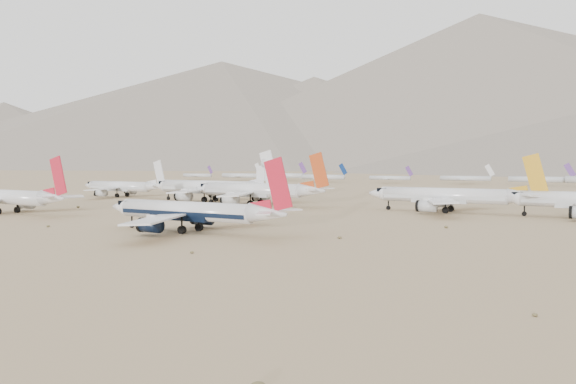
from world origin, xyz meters
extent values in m
plane|color=#81664B|center=(0.00, 0.00, 0.00)|extent=(7000.00, 7000.00, 0.00)
cylinder|color=white|center=(-9.63, -5.63, 4.74)|extent=(34.86, 4.12, 4.12)
cube|color=black|center=(-9.63, -5.63, 4.22)|extent=(34.16, 4.18, 0.93)
sphere|color=white|center=(-27.06, -5.63, 4.74)|extent=(4.12, 4.12, 4.12)
cube|color=black|center=(-27.68, -5.63, 5.87)|extent=(2.88, 2.68, 1.03)
cone|color=white|center=(11.91, -5.63, 5.05)|extent=(8.71, 4.12, 4.12)
cube|color=white|center=(-6.94, -17.86, 4.02)|extent=(13.46, 21.22, 0.65)
cube|color=white|center=(13.61, -9.64, 5.56)|extent=(5.53, 7.24, 0.25)
cylinder|color=black|center=(-11.57, -14.20, 2.16)|extent=(4.84, 2.97, 2.97)
cube|color=white|center=(-6.94, 6.59, 4.02)|extent=(13.46, 21.22, 0.65)
cube|color=white|center=(13.61, -1.63, 5.56)|extent=(5.53, 7.24, 0.25)
cylinder|color=black|center=(-11.57, 2.93, 2.16)|extent=(4.84, 2.97, 2.97)
cube|color=red|center=(14.33, -5.63, 11.06)|extent=(6.61, 0.33, 10.89)
cylinder|color=black|center=(-26.03, -5.63, 0.62)|extent=(1.24, 0.52, 1.24)
cylinder|color=black|center=(-8.18, -8.52, 0.87)|extent=(1.73, 1.03, 1.73)
cylinder|color=black|center=(-8.18, -2.75, 0.87)|extent=(1.73, 1.03, 1.73)
cylinder|color=white|center=(-86.99, 1.92, 5.01)|extent=(36.31, 4.36, 4.36)
cone|color=white|center=(-64.54, 1.92, 5.34)|extent=(9.08, 4.36, 4.36)
cube|color=white|center=(-62.78, -2.26, 5.88)|extent=(5.76, 7.54, 0.26)
cube|color=white|center=(-84.18, 14.69, 4.25)|extent=(14.02, 22.10, 0.68)
cube|color=white|center=(-62.78, 6.10, 5.88)|extent=(5.76, 7.54, 0.26)
cylinder|color=silver|center=(-89.01, 10.88, 2.28)|extent=(5.04, 3.14, 3.14)
cube|color=red|center=(-62.02, 1.92, 11.61)|extent=(6.88, 0.35, 11.34)
cylinder|color=black|center=(-85.47, 4.97, 0.91)|extent=(1.83, 1.09, 1.83)
sphere|color=white|center=(48.60, 72.13, 5.14)|extent=(4.47, 4.47, 4.47)
cube|color=black|center=(47.93, 72.13, 6.37)|extent=(3.13, 2.90, 1.12)
cylinder|color=black|center=(49.72, 72.13, 0.67)|extent=(1.34, 0.56, 1.34)
cylinder|color=white|center=(26.38, 72.45, 5.27)|extent=(37.74, 4.59, 4.59)
cube|color=silver|center=(26.38, 72.45, 4.70)|extent=(36.99, 4.66, 1.03)
sphere|color=white|center=(7.51, 72.45, 5.27)|extent=(4.59, 4.59, 4.59)
cube|color=black|center=(6.82, 72.45, 6.54)|extent=(3.21, 2.98, 1.15)
cone|color=white|center=(49.71, 72.45, 5.62)|extent=(9.44, 4.59, 4.59)
cube|color=white|center=(29.30, 59.15, 4.47)|extent=(14.58, 22.97, 0.71)
cube|color=white|center=(51.54, 68.09, 6.19)|extent=(5.99, 7.83, 0.28)
cylinder|color=silver|center=(24.29, 63.11, 2.40)|extent=(5.24, 3.30, 3.30)
cube|color=white|center=(29.30, 85.75, 4.47)|extent=(14.58, 22.97, 0.71)
cube|color=white|center=(51.54, 76.81, 6.19)|extent=(5.99, 7.83, 0.28)
cylinder|color=silver|center=(24.29, 81.79, 2.40)|extent=(5.24, 3.30, 3.30)
cube|color=#C68C1D|center=(52.33, 72.45, 12.15)|extent=(7.15, 0.37, 11.79)
cylinder|color=black|center=(8.66, 72.45, 0.69)|extent=(1.38, 0.57, 1.38)
cylinder|color=black|center=(27.95, 69.24, 0.96)|extent=(1.93, 1.15, 1.93)
cylinder|color=black|center=(27.95, 75.66, 0.96)|extent=(1.93, 1.15, 1.93)
cylinder|color=white|center=(-40.64, 66.39, 5.54)|extent=(39.42, 4.82, 4.82)
cube|color=silver|center=(-40.64, 66.39, 4.94)|extent=(38.63, 4.89, 1.08)
sphere|color=white|center=(-60.35, 66.39, 5.54)|extent=(4.82, 4.82, 4.82)
cube|color=black|center=(-61.07, 66.39, 6.87)|extent=(3.37, 3.13, 1.20)
cone|color=white|center=(-16.27, 66.39, 5.90)|extent=(9.85, 4.82, 4.82)
cube|color=white|center=(-37.59, 52.48, 4.70)|extent=(15.22, 23.99, 0.74)
cube|color=white|center=(-14.36, 61.84, 6.50)|extent=(6.26, 8.18, 0.29)
cylinder|color=silver|center=(-42.83, 56.62, 2.52)|extent=(5.47, 3.47, 3.47)
cube|color=white|center=(-37.59, 80.30, 4.70)|extent=(15.22, 23.99, 0.74)
cube|color=white|center=(-14.36, 70.94, 6.50)|extent=(6.26, 8.18, 0.29)
cylinder|color=silver|center=(-42.83, 76.16, 2.52)|extent=(5.47, 3.47, 3.47)
cube|color=#C24318|center=(-13.54, 66.39, 12.73)|extent=(7.47, 0.39, 12.31)
cylinder|color=black|center=(-59.14, 66.39, 0.72)|extent=(1.45, 0.60, 1.45)
cylinder|color=black|center=(-38.99, 63.02, 1.01)|extent=(2.02, 1.20, 2.02)
cylinder|color=black|center=(-38.99, 69.76, 1.01)|extent=(2.02, 1.20, 2.02)
cylinder|color=white|center=(-66.59, 73.03, 5.80)|extent=(42.13, 5.04, 5.04)
cube|color=silver|center=(-66.59, 73.03, 5.17)|extent=(41.29, 5.12, 1.14)
sphere|color=white|center=(-87.66, 73.03, 5.80)|extent=(5.04, 5.04, 5.04)
cube|color=black|center=(-88.42, 73.03, 7.19)|extent=(3.53, 3.28, 1.26)
cone|color=white|center=(-40.55, 73.03, 6.18)|extent=(10.53, 5.04, 5.04)
cube|color=white|center=(-63.34, 58.22, 4.92)|extent=(16.27, 25.64, 0.79)
cube|color=white|center=(-38.51, 68.18, 6.81)|extent=(6.69, 8.74, 0.30)
cylinder|color=silver|center=(-68.93, 62.64, 2.64)|extent=(5.85, 3.63, 3.63)
cube|color=white|center=(-63.34, 87.84, 4.92)|extent=(16.27, 25.64, 0.79)
cube|color=white|center=(-38.51, 77.88, 6.81)|extent=(6.69, 8.74, 0.30)
cylinder|color=silver|center=(-68.93, 83.42, 2.64)|extent=(5.85, 3.63, 3.63)
cube|color=white|center=(-37.63, 73.03, 13.46)|extent=(7.98, 0.40, 13.16)
cylinder|color=white|center=(-37.33, 73.03, 15.08)|extent=(5.27, 3.27, 3.27)
cylinder|color=black|center=(-86.40, 73.03, 0.76)|extent=(1.51, 0.63, 1.51)
cylinder|color=black|center=(-64.84, 69.50, 1.06)|extent=(2.12, 1.26, 2.12)
cylinder|color=black|center=(-64.84, 76.56, 1.06)|extent=(2.12, 1.26, 2.12)
cylinder|color=white|center=(-118.63, 76.94, 4.86)|extent=(34.42, 4.23, 4.23)
cube|color=silver|center=(-118.63, 76.94, 4.34)|extent=(33.74, 4.29, 0.95)
sphere|color=white|center=(-135.84, 76.94, 4.86)|extent=(4.23, 4.23, 4.23)
cube|color=black|center=(-136.48, 76.94, 6.03)|extent=(2.96, 2.75, 1.06)
cone|color=white|center=(-97.36, 76.94, 5.18)|extent=(8.61, 4.23, 4.23)
cube|color=white|center=(-115.97, 64.79, 4.12)|extent=(13.30, 20.95, 0.65)
cube|color=white|center=(-95.68, 72.96, 5.71)|extent=(5.46, 7.14, 0.25)
cylinder|color=silver|center=(-120.54, 68.40, 2.22)|extent=(4.78, 3.05, 3.05)
cube|color=white|center=(-115.97, 89.10, 4.12)|extent=(13.30, 20.95, 0.65)
cube|color=white|center=(-95.68, 80.93, 5.71)|extent=(5.46, 7.14, 0.25)
cylinder|color=silver|center=(-120.54, 85.49, 2.22)|extent=(4.78, 3.05, 3.05)
cube|color=white|center=(-94.96, 76.94, 11.15)|extent=(6.52, 0.34, 10.75)
cylinder|color=black|center=(-134.79, 76.94, 0.63)|extent=(1.27, 0.53, 1.27)
cylinder|color=black|center=(-117.20, 73.98, 0.89)|extent=(1.78, 1.06, 1.78)
cylinder|color=black|center=(-117.20, 79.91, 0.89)|extent=(1.78, 1.06, 1.78)
cylinder|color=silver|center=(-253.08, 293.61, 3.93)|extent=(30.97, 3.06, 3.06)
cube|color=#603789|center=(-238.50, 293.61, 9.10)|extent=(6.17, 0.31, 7.77)
cube|color=silver|center=(-253.08, 285.59, 3.47)|extent=(8.16, 14.26, 0.31)
cube|color=silver|center=(-253.08, 301.62, 3.47)|extent=(8.16, 14.26, 0.31)
cylinder|color=silver|center=(-204.48, 292.50, 4.28)|extent=(38.00, 3.76, 3.76)
cube|color=white|center=(-186.60, 292.50, 10.63)|extent=(7.57, 0.38, 9.53)
cube|color=silver|center=(-204.48, 282.67, 3.71)|extent=(10.01, 17.49, 0.38)
cube|color=silver|center=(-204.48, 302.33, 3.71)|extent=(10.01, 17.49, 0.38)
cylinder|color=silver|center=(-171.44, 307.77, 4.38)|extent=(40.02, 3.95, 3.95)
cube|color=#603789|center=(-152.61, 307.77, 11.06)|extent=(7.97, 0.40, 10.04)
cube|color=silver|center=(-171.44, 297.41, 3.78)|extent=(10.54, 18.42, 0.40)
cube|color=silver|center=(-171.44, 318.13, 3.78)|extent=(10.54, 18.42, 0.40)
cylinder|color=silver|center=(-124.46, 288.81, 4.22)|extent=(36.83, 3.64, 3.64)
cube|color=navy|center=(-107.13, 288.81, 10.37)|extent=(7.34, 0.36, 9.24)
cube|color=silver|center=(-124.46, 279.28, 3.67)|extent=(9.70, 16.96, 0.36)
cube|color=silver|center=(-124.46, 298.34, 3.67)|extent=(9.70, 16.96, 0.36)
cylinder|color=silver|center=(-73.05, 297.62, 3.96)|extent=(31.48, 3.11, 3.11)
cube|color=#603789|center=(-58.24, 297.62, 9.21)|extent=(6.27, 0.31, 7.89)
cube|color=silver|center=(-73.05, 289.47, 3.49)|extent=(8.29, 14.49, 0.31)
cube|color=silver|center=(-73.05, 305.76, 3.49)|extent=(8.29, 14.49, 0.31)
cylinder|color=silver|center=(-20.57, 308.44, 4.15)|extent=(35.33, 3.49, 3.49)
cube|color=white|center=(-3.95, 308.44, 10.05)|extent=(7.04, 0.35, 8.86)
cube|color=silver|center=(-20.57, 299.29, 3.62)|extent=(9.31, 16.26, 0.35)
cube|color=silver|center=(-20.57, 317.58, 3.62)|extent=(9.31, 16.26, 0.35)
cylinder|color=silver|center=(28.71, 301.27, 4.28)|extent=(38.04, 3.76, 3.76)
cube|color=#603789|center=(46.61, 301.27, 10.64)|extent=(7.58, 0.38, 9.54)
cube|color=silver|center=(28.71, 291.42, 3.72)|extent=(10.02, 17.51, 0.38)
cube|color=silver|center=(28.71, 311.11, 3.72)|extent=(10.02, 17.51, 0.38)
cone|color=slate|center=(-2600.00, 1630.00, 160.00)|extent=(2048.00, 2048.00, 320.00)
cone|color=slate|center=(-1900.00, 1520.00, 130.00)|extent=(1456.00, 1456.00, 260.00)
cone|color=slate|center=(-1300.00, 1720.00, 210.00)|extent=(3024.00, 3024.00, 420.00)
cone|color=slate|center=(-800.00, 1560.00, 150.00)|extent=(1800.00, 1800.00, 300.00)
cone|color=slate|center=(-300.00, 1690.00, 235.00)|extent=(2444.00, 2444.00, 470.00)
cone|color=slate|center=(-1500.00, 1100.00, 60.00)|extent=(1080.00, 1080.00, 120.00)
cone|color=slate|center=(-700.00, 1100.00, 47.50)|extent=(855.00, 855.00, 95.00)
ellipsoid|color=brown|center=(-85.20, 27.20, 0.34)|extent=(1.12, 1.12, 0.62)
ellipsoid|color=brown|center=(-44.10, -14.90, 0.25)|extent=(0.84, 0.84, 0.46)
ellipsoid|color=brown|center=(-30.40, 14.40, 0.29)|extent=(0.98, 0.98, 0.54)
ellipsoid|color=brown|center=(10.70, -27.70, 0.21)|extent=(0.70, 0.70, 0.39)
ellipsoid|color=brown|center=(24.40, 1.60, 0.25)|extent=(0.84, 0.84, 0.46)
ellipsoid|color=brown|center=(38.10, 30.90, 0.29)|extent=(0.98, 0.98, 0.54)
ellipsoid|color=brown|center=(65.50, -40.50, 0.17)|extent=(0.56, 0.56, 0.31)
camera|label=1|loc=(72.09, -100.50, 15.31)|focal=35.00mm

